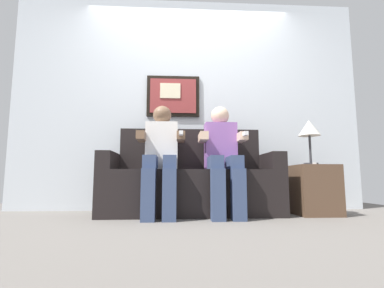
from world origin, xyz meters
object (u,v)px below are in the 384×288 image
(couch, at_px, (191,184))
(person_on_left, at_px, (161,154))
(side_table_right, at_px, (314,190))
(table_lamp, at_px, (309,130))
(spare_remote_on_table, at_px, (312,164))
(person_on_right, at_px, (222,154))

(couch, bearing_deg, person_on_left, -151.04)
(couch, xyz_separation_m, side_table_right, (1.24, -0.11, -0.06))
(person_on_left, bearing_deg, table_lamp, 1.32)
(side_table_right, xyz_separation_m, spare_remote_on_table, (-0.03, -0.04, 0.26))
(person_on_right, xyz_separation_m, spare_remote_on_table, (0.91, 0.02, -0.10))
(table_lamp, xyz_separation_m, spare_remote_on_table, (0.00, -0.01, -0.35))
(couch, distance_m, person_on_right, 0.45)
(side_table_right, height_order, table_lamp, table_lamp)
(person_on_left, bearing_deg, spare_remote_on_table, 0.79)
(side_table_right, relative_size, table_lamp, 1.09)
(person_on_left, bearing_deg, person_on_right, 0.00)
(person_on_left, bearing_deg, side_table_right, 2.26)
(side_table_right, distance_m, spare_remote_on_table, 0.27)
(side_table_right, xyz_separation_m, table_lamp, (-0.03, -0.03, 0.61))
(person_on_right, distance_m, side_table_right, 1.01)
(side_table_right, relative_size, spare_remote_on_table, 3.85)
(spare_remote_on_table, bearing_deg, side_table_right, 51.03)
(person_on_left, xyz_separation_m, table_lamp, (1.51, 0.03, 0.25))
(side_table_right, bearing_deg, spare_remote_on_table, -128.97)
(table_lamp, bearing_deg, person_on_right, -177.81)
(person_on_left, height_order, table_lamp, person_on_left)
(person_on_left, relative_size, person_on_right, 1.00)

